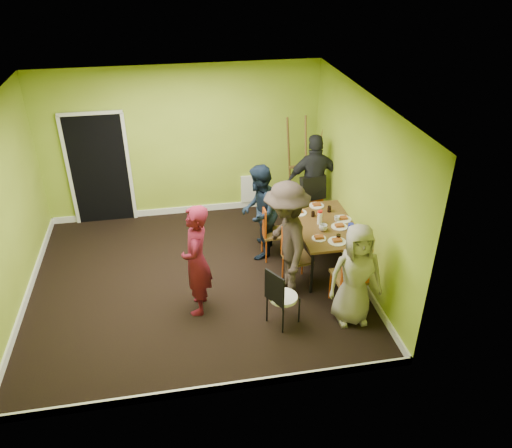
{
  "coord_description": "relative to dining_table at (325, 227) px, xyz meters",
  "views": [
    {
      "loc": [
        -0.22,
        -6.32,
        4.66
      ],
      "look_at": [
        0.94,
        0.0,
        0.91
      ],
      "focal_mm": 35.0,
      "sensor_mm": 36.0,
      "label": 1
    }
  ],
  "objects": [
    {
      "name": "glass_back",
      "position": [
        0.18,
        0.37,
        0.1
      ],
      "size": [
        0.06,
        0.06,
        0.1
      ],
      "primitive_type": "cylinder",
      "color": "black",
      "rests_on": "dining_table"
    },
    {
      "name": "ground",
      "position": [
        -2.05,
        -0.08,
        -0.7
      ],
      "size": [
        5.0,
        5.0,
        0.0
      ],
      "primitive_type": "plane",
      "color": "black",
      "rests_on": "ground"
    },
    {
      "name": "person_back_end",
      "position": [
        0.17,
        1.19,
        0.19
      ],
      "size": [
        1.06,
        0.49,
        1.77
      ],
      "primitive_type": "imported",
      "rotation": [
        0.0,
        0.0,
        3.08
      ],
      "color": "black",
      "rests_on": "ground"
    },
    {
      "name": "person_left_near",
      "position": [
        -0.77,
        -0.58,
        0.2
      ],
      "size": [
        0.66,
        1.15,
        1.78
      ],
      "primitive_type": "imported",
      "rotation": [
        0.0,
        0.0,
        -1.57
      ],
      "color": "#2D241E",
      "rests_on": "ground"
    },
    {
      "name": "cup_b",
      "position": [
        0.21,
        0.06,
        0.1
      ],
      "size": [
        0.09,
        0.09,
        0.08
      ],
      "primitive_type": "imported",
      "color": "white",
      "rests_on": "dining_table"
    },
    {
      "name": "chair_left_far",
      "position": [
        -0.81,
        0.37,
        -0.16
      ],
      "size": [
        0.4,
        0.4,
        0.95
      ],
      "rotation": [
        0.0,
        0.0,
        -1.55
      ],
      "color": "#D44F13",
      "rests_on": "ground"
    },
    {
      "name": "thermos",
      "position": [
        -0.09,
        0.03,
        0.15
      ],
      "size": [
        0.08,
        0.08,
        0.2
      ],
      "primitive_type": "cylinder",
      "color": "white",
      "rests_on": "dining_table"
    },
    {
      "name": "plate_wall_front",
      "position": [
        0.19,
        -0.13,
        0.06
      ],
      "size": [
        0.25,
        0.25,
        0.01
      ],
      "primitive_type": "cylinder",
      "color": "white",
      "rests_on": "dining_table"
    },
    {
      "name": "dining_table",
      "position": [
        0.0,
        0.0,
        0.0
      ],
      "size": [
        0.9,
        1.5,
        0.75
      ],
      "color": "black",
      "rests_on": "ground"
    },
    {
      "name": "orange_bottle",
      "position": [
        -0.04,
        0.26,
        0.1
      ],
      "size": [
        0.04,
        0.04,
        0.09
      ],
      "primitive_type": "cylinder",
      "color": "#D44F13",
      "rests_on": "dining_table"
    },
    {
      "name": "glass_front",
      "position": [
        0.05,
        -0.47,
        0.1
      ],
      "size": [
        0.06,
        0.06,
        0.08
      ],
      "primitive_type": "cylinder",
      "color": "black",
      "rests_on": "dining_table"
    },
    {
      "name": "plate_far_front",
      "position": [
        0.01,
        -0.53,
        0.06
      ],
      "size": [
        0.27,
        0.27,
        0.01
      ],
      "primitive_type": "cylinder",
      "color": "white",
      "rests_on": "dining_table"
    },
    {
      "name": "plate_far_back",
      "position": [
        0.04,
        0.6,
        0.06
      ],
      "size": [
        0.24,
        0.24,
        0.01
      ],
      "primitive_type": "cylinder",
      "color": "white",
      "rests_on": "dining_table"
    },
    {
      "name": "person_front_end",
      "position": [
        -0.0,
        -1.36,
        0.05
      ],
      "size": [
        0.75,
        0.5,
        1.49
      ],
      "primitive_type": "imported",
      "rotation": [
        0.0,
        0.0,
        -0.04
      ],
      "color": "gray",
      "rests_on": "ground"
    },
    {
      "name": "plate_near_right",
      "position": [
        -0.22,
        -0.4,
        0.06
      ],
      "size": [
        0.22,
        0.22,
        0.01
      ],
      "primitive_type": "cylinder",
      "color": "white",
      "rests_on": "dining_table"
    },
    {
      "name": "blue_bottle",
      "position": [
        0.28,
        -0.35,
        0.14
      ],
      "size": [
        0.08,
        0.08,
        0.18
      ],
      "primitive_type": "cylinder",
      "color": "#1822BB",
      "rests_on": "dining_table"
    },
    {
      "name": "room_walls",
      "position": [
        -2.07,
        -0.04,
        0.29
      ],
      "size": [
        5.04,
        4.54,
        2.82
      ],
      "color": "#89A329",
      "rests_on": "ground"
    },
    {
      "name": "plate_near_left",
      "position": [
        -0.32,
        0.42,
        0.06
      ],
      "size": [
        0.26,
        0.26,
        0.01
      ],
      "primitive_type": "cylinder",
      "color": "white",
      "rests_on": "dining_table"
    },
    {
      "name": "person_left_far",
      "position": [
        -0.96,
        0.49,
        0.1
      ],
      "size": [
        0.81,
        0.92,
        1.59
      ],
      "primitive_type": "imported",
      "rotation": [
        0.0,
        0.0,
        -1.89
      ],
      "color": "black",
      "rests_on": "ground"
    },
    {
      "name": "chair_left_near",
      "position": [
        -0.61,
        -0.41,
        -0.17
      ],
      "size": [
        0.44,
        0.44,
        0.93
      ],
      "rotation": [
        0.0,
        0.0,
        -1.42
      ],
      "color": "#D44F13",
      "rests_on": "ground"
    },
    {
      "name": "glass_mid",
      "position": [
        -0.12,
        0.27,
        0.1
      ],
      "size": [
        0.06,
        0.06,
        0.09
      ],
      "primitive_type": "cylinder",
      "color": "black",
      "rests_on": "dining_table"
    },
    {
      "name": "chair_bentwood",
      "position": [
        -1.0,
        -1.28,
        -0.2
      ],
      "size": [
        0.48,
        0.47,
        0.89
      ],
      "rotation": [
        0.0,
        0.0,
        -1.02
      ],
      "color": "black",
      "rests_on": "ground"
    },
    {
      "name": "easel",
      "position": [
        0.14,
        1.86,
        0.25
      ],
      "size": [
        0.77,
        0.72,
        1.92
      ],
      "color": "brown",
      "rests_on": "ground"
    },
    {
      "name": "plate_wall_back",
      "position": [
        0.32,
        0.09,
        0.06
      ],
      "size": [
        0.27,
        0.27,
        0.01
      ],
      "primitive_type": "cylinder",
      "color": "white",
      "rests_on": "dining_table"
    },
    {
      "name": "cup_a",
      "position": [
        -0.09,
        -0.18,
        0.11
      ],
      "size": [
        0.13,
        0.13,
        0.1
      ],
      "primitive_type": "imported",
      "color": "white",
      "rests_on": "dining_table"
    },
    {
      "name": "person_standing",
      "position": [
        -2.06,
        -0.76,
        0.13
      ],
      "size": [
        0.49,
        0.66,
        1.65
      ],
      "primitive_type": "imported",
      "rotation": [
        0.0,
        0.0,
        -1.74
      ],
      "color": "#5B0F1F",
      "rests_on": "ground"
    },
    {
      "name": "chair_back_end",
      "position": [
        0.11,
        1.01,
        0.06
      ],
      "size": [
        0.51,
        0.58,
        1.07
      ],
      "rotation": [
        0.0,
        0.0,
        3.32
      ],
      "color": "#D44F13",
      "rests_on": "ground"
    },
    {
      "name": "chair_front_end",
      "position": [
        0.04,
        -1.14,
        -0.1
      ],
      "size": [
        0.45,
        0.46,
        1.05
      ],
      "rotation": [
        0.0,
        0.0,
        0.04
      ],
      "color": "#D44F13",
      "rests_on": "ground"
    }
  ]
}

